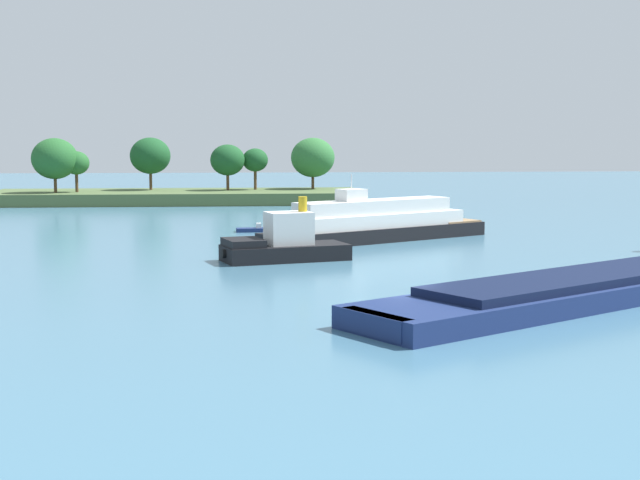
# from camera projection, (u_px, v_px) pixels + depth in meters

# --- Properties ---
(ground_plane) EXTENTS (400.00, 400.00, 0.00)m
(ground_plane) POSITION_uv_depth(u_px,v_px,m) (408.00, 314.00, 51.54)
(ground_plane) COLOR teal
(treeline_island) EXTENTS (54.12, 15.64, 9.62)m
(treeline_island) POSITION_uv_depth(u_px,v_px,m) (181.00, 182.00, 137.10)
(treeline_island) COLOR #4C6038
(treeline_island) RESTS_ON ground
(white_riverboat) EXTENTS (23.10, 16.14, 6.42)m
(white_riverboat) POSITION_uv_depth(u_px,v_px,m) (376.00, 223.00, 86.97)
(white_riverboat) COLOR black
(white_riverboat) RESTS_ON ground
(tugboat) EXTENTS (10.63, 6.69, 5.07)m
(tugboat) POSITION_uv_depth(u_px,v_px,m) (283.00, 244.00, 73.42)
(tugboat) COLOR black
(tugboat) RESTS_ON ground
(fishing_skiff) EXTENTS (5.79, 1.80, 0.90)m
(fishing_skiff) POSITION_uv_depth(u_px,v_px,m) (263.00, 229.00, 95.63)
(fishing_skiff) COLOR navy
(fishing_skiff) RESTS_ON ground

